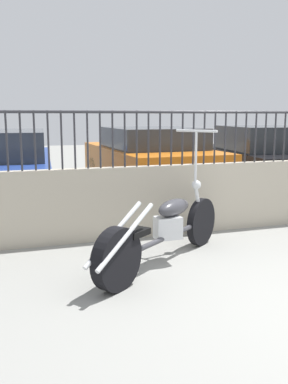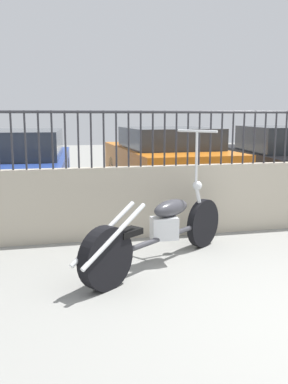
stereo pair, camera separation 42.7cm
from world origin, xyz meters
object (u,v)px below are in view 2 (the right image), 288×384
car_blue (17,164)px  car_black (282,157)px  car_orange (166,160)px  motorcycle_dark_grey (155,233)px

car_blue → car_black: car_black is taller
car_orange → car_black: size_ratio=0.97×
car_orange → car_blue: bearing=88.8°
car_black → motorcycle_dark_grey: bearing=143.5°
motorcycle_dark_grey → car_black: size_ratio=0.46×
car_black → car_blue: bearing=97.6°
car_orange → motorcycle_dark_grey: bearing=161.3°
car_blue → car_black: 5.61m
car_orange → car_black: bearing=-89.0°
motorcycle_dark_grey → car_orange: bearing=35.3°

